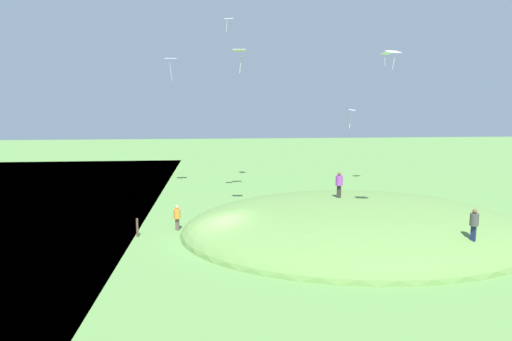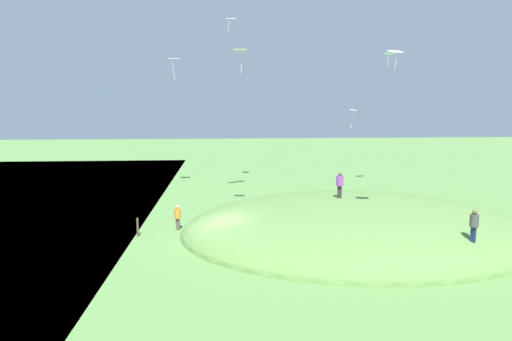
% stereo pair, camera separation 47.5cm
% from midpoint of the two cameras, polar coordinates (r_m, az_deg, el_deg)
% --- Properties ---
extents(ground_plane, '(160.00, 160.00, 0.00)m').
position_cam_midpoint_polar(ground_plane, '(27.70, -4.24, -9.02)').
color(ground_plane, '#5E8E47').
extents(grass_hill, '(22.91, 18.45, 4.15)m').
position_cam_midpoint_polar(grass_hill, '(30.57, 12.96, -7.52)').
color(grass_hill, '#618A44').
rests_on(grass_hill, ground_plane).
extents(person_walking_path, '(0.65, 0.65, 1.76)m').
position_cam_midpoint_polar(person_walking_path, '(30.44, 11.06, -1.44)').
color(person_walking_path, '#332C2A').
rests_on(person_walking_path, grass_hill).
extents(person_near_shore, '(0.61, 0.61, 1.71)m').
position_cam_midpoint_polar(person_near_shore, '(25.87, 26.51, -5.89)').
color(person_near_shore, navy).
rests_on(person_near_shore, grass_hill).
extents(person_on_hilltop, '(0.59, 0.59, 1.71)m').
position_cam_midpoint_polar(person_on_hilltop, '(30.18, -9.52, -5.53)').
color(person_on_hilltop, '#5E514B').
rests_on(person_on_hilltop, ground_plane).
extents(kite_2, '(0.85, 0.69, 1.18)m').
position_cam_midpoint_polar(kite_2, '(38.05, -2.87, 18.68)').
color(kite_2, white).
extents(kite_3, '(1.02, 0.77, 1.64)m').
position_cam_midpoint_polar(kite_3, '(32.71, -1.55, 14.93)').
color(kite_3, white).
extents(kite_4, '(1.19, 1.04, 1.27)m').
position_cam_midpoint_polar(kite_4, '(44.97, 16.94, 14.08)').
color(kite_4, white).
extents(kite_6, '(1.13, 0.80, 2.08)m').
position_cam_midpoint_polar(kite_6, '(43.11, -10.14, 13.75)').
color(kite_6, white).
extents(kite_9, '(1.17, 0.92, 1.40)m').
position_cam_midpoint_polar(kite_9, '(35.30, 17.70, 14.18)').
color(kite_9, white).
extents(kite_10, '(0.69, 0.79, 1.39)m').
position_cam_midpoint_polar(kite_10, '(32.83, 12.71, 7.34)').
color(kite_10, white).
extents(mooring_post, '(0.14, 0.14, 1.19)m').
position_cam_midpoint_polar(mooring_post, '(29.42, -14.39, -7.01)').
color(mooring_post, brown).
rests_on(mooring_post, ground_plane).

